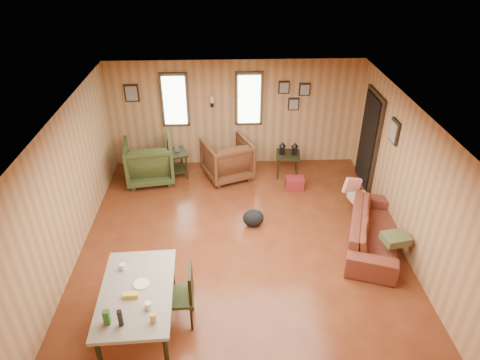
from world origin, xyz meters
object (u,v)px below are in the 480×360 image
object	(u,v)px
end_table	(173,160)
side_table	(288,153)
recliner_brown	(227,157)
recliner_green	(149,159)
dining_table	(137,295)
sofa	(375,226)

from	to	relation	value
end_table	side_table	distance (m)	2.50
recliner_brown	recliner_green	bearing A→B (deg)	-19.11
recliner_brown	dining_table	bearing A→B (deg)	52.40
end_table	dining_table	xyz separation A→B (m)	(-0.05, -4.23, 0.31)
dining_table	sofa	bearing A→B (deg)	22.89
side_table	sofa	bearing A→B (deg)	-64.69
recliner_brown	end_table	world-z (taller)	recliner_brown
recliner_green	dining_table	size ratio (longest dim) A/B	0.64
sofa	dining_table	bearing A→B (deg)	134.41
recliner_green	recliner_brown	bearing A→B (deg)	173.12
sofa	recliner_green	xyz separation A→B (m)	(-4.14, 2.37, 0.11)
recliner_brown	end_table	bearing A→B (deg)	-23.89
dining_table	recliner_brown	bearing A→B (deg)	71.37
dining_table	end_table	bearing A→B (deg)	87.02
end_table	dining_table	bearing A→B (deg)	-90.63
side_table	dining_table	size ratio (longest dim) A/B	0.52
sofa	recliner_brown	distance (m)	3.48
end_table	recliner_brown	bearing A→B (deg)	-2.57
recliner_brown	sofa	bearing A→B (deg)	114.15
side_table	dining_table	bearing A→B (deg)	-121.29
sofa	side_table	xyz separation A→B (m)	(-1.16, 2.44, 0.16)
end_table	dining_table	world-z (taller)	dining_table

